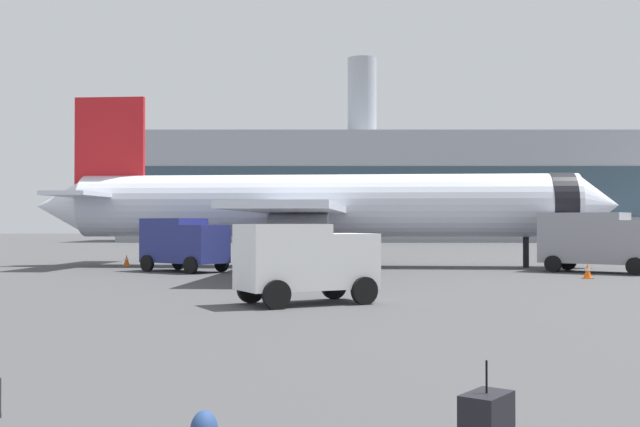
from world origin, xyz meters
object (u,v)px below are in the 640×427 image
cargo_van (302,259)px  safety_cone_far (313,258)px  service_truck (180,242)px  safety_cone_mid (252,257)px  safety_cone_near (584,271)px  safety_cone_outer (123,260)px  rolling_suitcase (483,425)px  fuel_truck (594,239)px  airplane_at_gate (318,206)px

cargo_van → safety_cone_far: cargo_van is taller
cargo_van → service_truck: bearing=112.3°
cargo_van → safety_cone_mid: bearing=98.1°
cargo_van → safety_cone_near: (13.21, 11.69, -1.09)m
safety_cone_outer → safety_cone_near: bearing=-24.1°
safety_cone_far → rolling_suitcase: size_ratio=0.70×
safety_cone_near → safety_cone_mid: size_ratio=1.04×
service_truck → safety_cone_mid: (3.03, 10.46, -1.26)m
safety_cone_near → safety_cone_outer: (-24.70, 11.05, -0.02)m
fuel_truck → safety_cone_far: bearing=147.7°
cargo_van → safety_cone_far: bearing=89.5°
safety_cone_outer → cargo_van: bearing=-63.2°
safety_cone_near → safety_cone_mid: bearing=137.6°
fuel_truck → safety_cone_outer: size_ratio=8.99×
safety_cone_far → rolling_suitcase: rolling_suitcase is taller
safety_cone_far → safety_cone_outer: bearing=-165.5°
service_truck → cargo_van: service_truck is taller
service_truck → safety_cone_near: (20.15, -5.19, -1.25)m
safety_cone_outer → safety_cone_far: bearing=14.5°
cargo_van → safety_cone_far: size_ratio=6.28×
airplane_at_gate → fuel_truck: airplane_at_gate is taller
service_truck → airplane_at_gate: bearing=34.3°
service_truck → rolling_suitcase: bearing=-74.5°
airplane_at_gate → rolling_suitcase: size_ratio=32.52×
airplane_at_gate → cargo_van: 22.11m
fuel_truck → safety_cone_mid: size_ratio=8.91×
rolling_suitcase → airplane_at_gate: bearing=92.6°
airplane_at_gate → fuel_truck: size_ratio=5.71×
service_truck → safety_cone_mid: bearing=73.8°
airplane_at_gate → cargo_van: (-0.56, -21.99, -2.21)m
service_truck → safety_cone_mid: 10.97m
safety_cone_near → safety_cone_far: size_ratio=0.95×
cargo_van → rolling_suitcase: size_ratio=4.39×
safety_cone_far → rolling_suitcase: 42.36m
fuel_truck → safety_cone_mid: bearing=150.0°
fuel_truck → safety_cone_mid: fuel_truck is taller
airplane_at_gate → safety_cone_mid: (-4.46, 5.35, -3.31)m
safety_cone_far → safety_cone_mid: bearing=159.2°
safety_cone_mid → airplane_at_gate: bearing=-50.1°
safety_cone_near → safety_cone_far: bearing=132.7°
safety_cone_near → airplane_at_gate: bearing=140.8°
airplane_at_gate → safety_cone_outer: (-12.05, 0.75, -3.31)m
safety_cone_far → safety_cone_outer: size_ratio=1.10×
safety_cone_mid → safety_cone_outer: safety_cone_mid is taller
airplane_at_gate → safety_cone_mid: size_ratio=50.85×
safety_cone_near → safety_cone_mid: (-17.11, 15.65, -0.01)m
airplane_at_gate → cargo_van: bearing=-91.5°
airplane_at_gate → safety_cone_near: size_ratio=48.78×
service_truck → rolling_suitcase: (9.25, -33.42, -1.22)m
cargo_van → safety_cone_mid: cargo_van is taller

